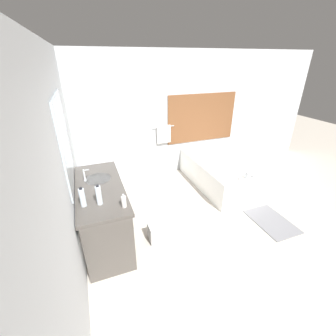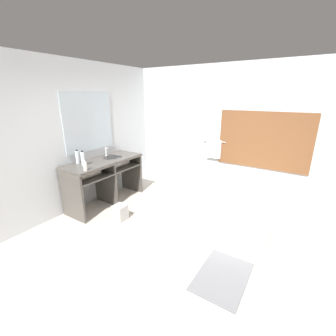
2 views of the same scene
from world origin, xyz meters
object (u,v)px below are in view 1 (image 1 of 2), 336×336
(bathtub, at_px, (220,171))
(water_bottle_2, at_px, (99,195))
(soap_dispenser, at_px, (124,202))
(water_bottle_1, at_px, (82,197))
(waste_bin, at_px, (156,233))

(bathtub, bearing_deg, water_bottle_2, -154.31)
(bathtub, height_order, soap_dispenser, soap_dispenser)
(water_bottle_2, bearing_deg, water_bottle_1, 172.43)
(water_bottle_1, xyz_separation_m, soap_dispenser, (0.45, -0.20, -0.04))
(water_bottle_1, distance_m, water_bottle_2, 0.19)
(water_bottle_1, height_order, water_bottle_2, water_bottle_2)
(bathtub, xyz_separation_m, water_bottle_2, (-2.56, -1.23, 0.72))
(bathtub, height_order, water_bottle_1, water_bottle_1)
(soap_dispenser, distance_m, waste_bin, 0.99)
(soap_dispenser, relative_size, waste_bin, 0.64)
(bathtub, relative_size, water_bottle_2, 7.10)
(water_bottle_2, bearing_deg, waste_bin, 6.58)
(waste_bin, bearing_deg, bathtub, 32.04)
(bathtub, bearing_deg, water_bottle_1, -156.29)
(bathtub, height_order, waste_bin, bathtub)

